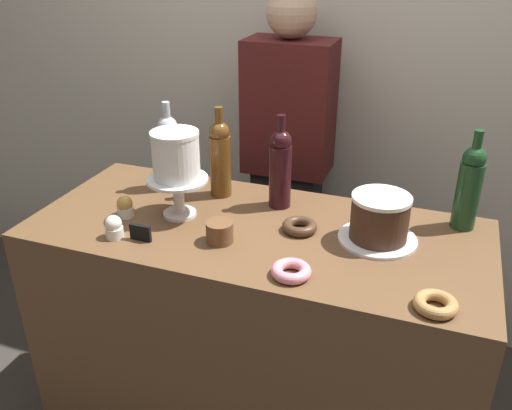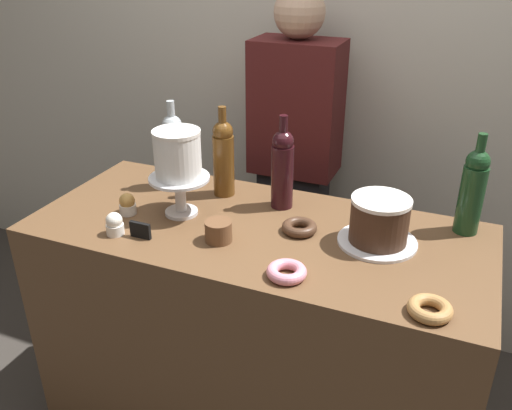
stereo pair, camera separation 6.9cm
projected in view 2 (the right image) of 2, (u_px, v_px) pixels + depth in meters
The scene contains 18 objects.
back_wall at pixel (337, 56), 2.32m from camera, with size 6.00×0.05×2.60m.
display_counter at pixel (256, 339), 1.95m from camera, with size 1.47×0.64×0.92m.
cake_stand_pedestal at pixel (180, 189), 1.79m from camera, with size 0.20×0.20×0.14m.
white_layer_cake at pixel (178, 154), 1.74m from camera, with size 0.16×0.16×0.16m.
silver_serving_platter at pixel (377, 242), 1.65m from camera, with size 0.24×0.24×0.01m.
chocolate_round_cake at pixel (380, 220), 1.62m from camera, with size 0.18×0.18×0.14m.
wine_bottle_amber at pixel (223, 157), 1.91m from camera, with size 0.08×0.08×0.33m.
wine_bottle_green at pixel (472, 190), 1.66m from camera, with size 0.08×0.08×0.33m.
wine_bottle_clear at pixel (174, 150), 1.97m from camera, with size 0.08×0.08×0.33m.
wine_bottle_dark_red at pixel (282, 167), 1.82m from camera, with size 0.08×0.08×0.33m.
cupcake_vanilla at pixel (115, 224), 1.69m from camera, with size 0.06×0.06×0.07m.
cupcake_caramel at pixel (127, 204), 1.82m from camera, with size 0.06×0.06×0.07m.
donut_pink at pixel (287, 272), 1.49m from camera, with size 0.11×0.11×0.03m.
donut_maple at pixel (430, 309), 1.34m from camera, with size 0.11×0.11×0.03m.
donut_chocolate at pixel (299, 227), 1.71m from camera, with size 0.11×0.11×0.03m.
cookie_stack at pixel (218, 231), 1.66m from camera, with size 0.08×0.08×0.07m.
price_sign_chalkboard at pixel (140, 230), 1.68m from camera, with size 0.07×0.01×0.05m.
barista_figure at pixel (294, 172), 2.36m from camera, with size 0.36×0.22×1.60m.
Camera 2 is at (0.59, -1.41, 1.76)m, focal length 38.04 mm.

